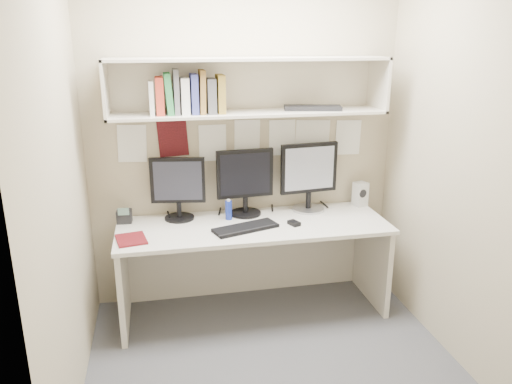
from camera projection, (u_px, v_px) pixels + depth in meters
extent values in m
cube|color=#46464B|center=(272.00, 360.00, 3.32)|extent=(2.40, 2.00, 0.01)
cube|color=tan|center=(245.00, 139.00, 3.87)|extent=(2.40, 0.02, 2.60)
cube|color=tan|center=(333.00, 235.00, 2.00)|extent=(2.40, 0.02, 2.60)
cube|color=tan|center=(60.00, 183.00, 2.71)|extent=(0.02, 2.00, 2.60)
cube|color=tan|center=(458.00, 162.00, 3.16)|extent=(0.02, 2.00, 2.60)
cube|color=silver|center=(254.00, 226.00, 3.71)|extent=(2.00, 0.70, 0.03)
cube|color=beige|center=(246.00, 253.00, 4.12)|extent=(1.96, 0.02, 0.70)
cube|color=beige|center=(249.00, 113.00, 3.62)|extent=(2.00, 0.38, 0.02)
cube|color=beige|center=(249.00, 59.00, 3.50)|extent=(2.00, 0.38, 0.02)
cube|color=beige|center=(244.00, 84.00, 3.73)|extent=(2.00, 0.02, 0.40)
cube|color=beige|center=(105.00, 89.00, 3.37)|extent=(0.02, 0.38, 0.40)
cube|color=beige|center=(378.00, 84.00, 3.75)|extent=(0.02, 0.38, 0.40)
cylinder|color=black|center=(180.00, 218.00, 3.80)|extent=(0.22, 0.22, 0.02)
cylinder|color=black|center=(179.00, 210.00, 3.78)|extent=(0.04, 0.04, 0.11)
cube|color=black|center=(178.00, 180.00, 3.73)|extent=(0.41, 0.10, 0.35)
cube|color=black|center=(178.00, 181.00, 3.71)|extent=(0.35, 0.06, 0.30)
cylinder|color=black|center=(245.00, 213.00, 3.90)|extent=(0.24, 0.24, 0.02)
cylinder|color=black|center=(245.00, 205.00, 3.88)|extent=(0.04, 0.04, 0.12)
cube|color=black|center=(245.00, 174.00, 3.82)|extent=(0.44, 0.07, 0.38)
cube|color=black|center=(245.00, 174.00, 3.80)|extent=(0.39, 0.03, 0.32)
cylinder|color=#A5A5AA|center=(308.00, 209.00, 4.00)|extent=(0.26, 0.26, 0.02)
cylinder|color=black|center=(308.00, 200.00, 3.98)|extent=(0.04, 0.04, 0.13)
cube|color=black|center=(309.00, 168.00, 3.91)|extent=(0.47, 0.09, 0.40)
cube|color=#B9B9BE|center=(310.00, 169.00, 3.89)|extent=(0.41, 0.05, 0.34)
cube|color=black|center=(246.00, 228.00, 3.59)|extent=(0.50, 0.31, 0.02)
cube|color=black|center=(294.00, 223.00, 3.68)|extent=(0.09, 0.11, 0.03)
cube|color=beige|center=(360.00, 194.00, 4.08)|extent=(0.12, 0.12, 0.20)
cylinder|color=black|center=(363.00, 194.00, 4.03)|extent=(0.07, 0.03, 0.07)
cylinder|color=navy|center=(229.00, 210.00, 3.78)|extent=(0.05, 0.05, 0.15)
cylinder|color=white|center=(228.00, 201.00, 3.75)|extent=(0.03, 0.03, 0.02)
cube|color=#590F14|center=(131.00, 239.00, 3.40)|extent=(0.23, 0.27, 0.01)
cube|color=black|center=(124.00, 216.00, 3.72)|extent=(0.11, 0.10, 0.10)
cube|color=#4C6659|center=(123.00, 212.00, 3.65)|extent=(0.08, 0.01, 0.05)
cube|color=silver|center=(152.00, 98.00, 3.43)|extent=(0.03, 0.19, 0.23)
cube|color=red|center=(160.00, 96.00, 3.44)|extent=(0.05, 0.19, 0.26)
cube|color=#2A8042|center=(169.00, 94.00, 3.45)|extent=(0.04, 0.19, 0.28)
cube|color=#58575D|center=(176.00, 92.00, 3.45)|extent=(0.03, 0.19, 0.31)
cube|color=white|center=(185.00, 96.00, 3.47)|extent=(0.06, 0.19, 0.25)
cube|color=#393F8F|center=(194.00, 94.00, 3.48)|extent=(0.05, 0.19, 0.27)
cube|color=olive|center=(202.00, 92.00, 3.49)|extent=(0.04, 0.19, 0.30)
cube|color=#4A494C|center=(211.00, 96.00, 3.51)|extent=(0.06, 0.19, 0.24)
cube|color=olive|center=(220.00, 94.00, 3.52)|extent=(0.05, 0.19, 0.27)
cube|color=black|center=(313.00, 108.00, 3.69)|extent=(0.44, 0.25, 0.03)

